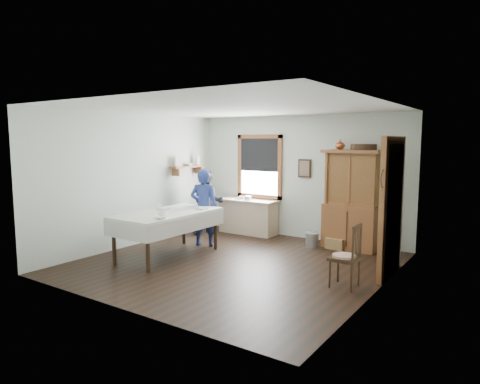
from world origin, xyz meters
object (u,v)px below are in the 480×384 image
(spindle_chair, at_px, (345,255))
(dining_table, at_px, (168,234))
(wicker_basket, at_px, (336,243))
(woman_blue, at_px, (204,210))
(work_counter, at_px, (248,216))
(figure_dark, at_px, (208,205))
(china_hutch, at_px, (352,200))
(pail, at_px, (312,240))

(spindle_chair, bearing_deg, dining_table, -176.50)
(wicker_basket, height_order, woman_blue, woman_blue)
(spindle_chair, relative_size, woman_blue, 0.65)
(work_counter, relative_size, woman_blue, 0.94)
(figure_dark, bearing_deg, work_counter, 4.98)
(work_counter, xyz_separation_m, figure_dark, (-0.67, -0.66, 0.29))
(china_hutch, bearing_deg, pail, -152.78)
(figure_dark, bearing_deg, woman_blue, -95.72)
(wicker_basket, bearing_deg, work_counter, 174.21)
(spindle_chair, height_order, woman_blue, woman_blue)
(work_counter, height_order, spindle_chair, spindle_chair)
(work_counter, distance_m, figure_dark, 0.98)
(china_hutch, relative_size, spindle_chair, 2.07)
(china_hutch, xyz_separation_m, woman_blue, (-2.59, -1.45, -0.25))
(pail, distance_m, figure_dark, 2.52)
(dining_table, height_order, woman_blue, woman_blue)
(dining_table, xyz_separation_m, wicker_basket, (2.41, 2.28, -0.31))
(pail, bearing_deg, china_hutch, 23.74)
(wicker_basket, xyz_separation_m, woman_blue, (-2.36, -1.26, 0.62))
(woman_blue, bearing_deg, spindle_chair, 145.72)
(dining_table, bearing_deg, pail, 48.08)
(spindle_chair, bearing_deg, figure_dark, 156.85)
(dining_table, distance_m, woman_blue, 1.06)
(wicker_basket, height_order, figure_dark, figure_dark)
(work_counter, relative_size, wicker_basket, 3.71)
(spindle_chair, bearing_deg, wicker_basket, 114.18)
(work_counter, xyz_separation_m, wicker_basket, (2.25, -0.23, -0.29))
(china_hutch, relative_size, figure_dark, 1.44)
(wicker_basket, bearing_deg, spindle_chair, -65.64)
(work_counter, height_order, wicker_basket, work_counter)
(wicker_basket, relative_size, woman_blue, 0.25)
(china_hutch, relative_size, wicker_basket, 5.28)
(pail, distance_m, woman_blue, 2.28)
(work_counter, relative_size, dining_table, 0.66)
(spindle_chair, height_order, pail, spindle_chair)
(wicker_basket, distance_m, figure_dark, 3.00)
(spindle_chair, distance_m, wicker_basket, 2.29)
(pail, relative_size, figure_dark, 0.21)
(pail, relative_size, wicker_basket, 0.76)
(work_counter, xyz_separation_m, pail, (1.78, -0.35, -0.25))
(dining_table, height_order, figure_dark, figure_dark)
(china_hutch, relative_size, dining_table, 0.95)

